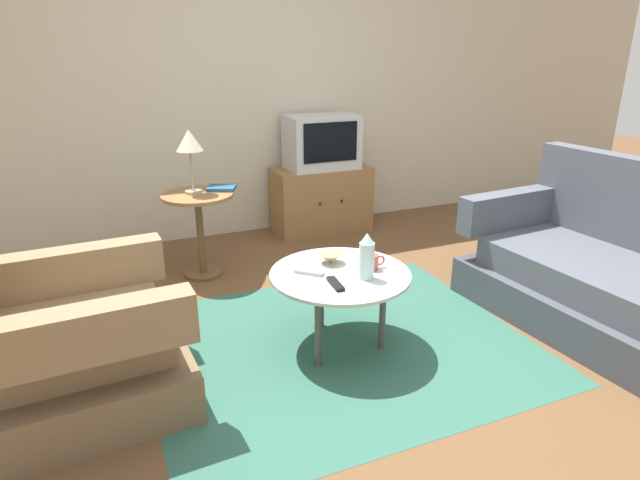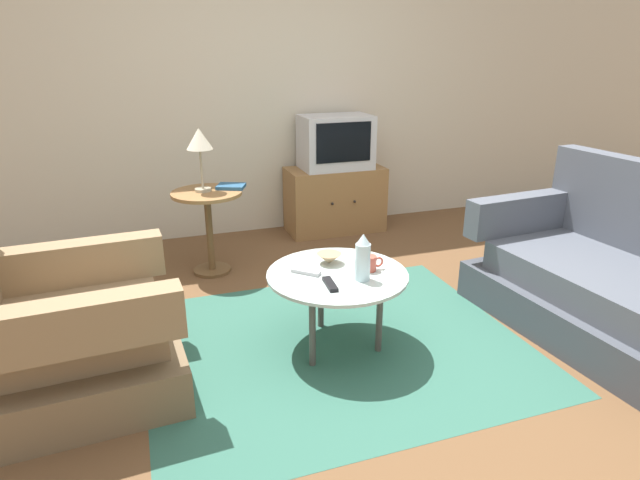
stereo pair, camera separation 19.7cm
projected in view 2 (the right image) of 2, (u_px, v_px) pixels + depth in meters
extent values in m
plane|color=brown|center=(361.00, 349.00, 2.98)|extent=(16.00, 16.00, 0.00)
cube|color=#BCB29E|center=(260.00, 76.00, 4.53)|extent=(9.00, 0.12, 2.70)
cube|color=#2D5B4C|center=(336.00, 345.00, 3.02)|extent=(2.08, 1.75, 0.00)
cube|color=brown|center=(83.00, 368.00, 2.59)|extent=(0.98, 0.92, 0.24)
cube|color=#846B4C|center=(76.00, 330.00, 2.52)|extent=(0.82, 0.63, 0.18)
cube|color=#846B4C|center=(67.00, 328.00, 2.13)|extent=(0.93, 0.20, 0.22)
cube|color=#846B4C|center=(71.00, 264.00, 2.76)|extent=(0.93, 0.20, 0.22)
cube|color=#3E424B|center=(599.00, 314.00, 3.12)|extent=(0.99, 1.57, 0.24)
cube|color=#4C515B|center=(606.00, 281.00, 3.04)|extent=(0.82, 1.28, 0.18)
cube|color=#4C515B|center=(524.00, 213.00, 3.56)|extent=(0.88, 0.21, 0.25)
cylinder|color=#B2C6C1|center=(337.00, 274.00, 2.87)|extent=(0.77, 0.77, 0.02)
cylinder|color=#4C4742|center=(321.00, 294.00, 3.15)|extent=(0.04, 0.04, 0.43)
cylinder|color=#4C4742|center=(312.00, 329.00, 2.76)|extent=(0.04, 0.04, 0.43)
cylinder|color=#4C4742|center=(379.00, 316.00, 2.89)|extent=(0.04, 0.04, 0.43)
cylinder|color=olive|center=(207.00, 193.00, 3.79)|extent=(0.50, 0.50, 0.02)
cylinder|color=brown|center=(210.00, 234.00, 3.90)|extent=(0.05, 0.05, 0.59)
cylinder|color=brown|center=(212.00, 270.00, 4.00)|extent=(0.28, 0.28, 0.02)
cube|color=olive|center=(335.00, 199.00, 4.80)|extent=(0.86, 0.41, 0.58)
sphere|color=black|center=(332.00, 204.00, 4.57)|extent=(0.02, 0.02, 0.02)
sphere|color=black|center=(355.00, 202.00, 4.63)|extent=(0.02, 0.02, 0.02)
cube|color=#B7B7BC|center=(336.00, 142.00, 4.62)|extent=(0.61, 0.39, 0.46)
cube|color=black|center=(344.00, 143.00, 4.44)|extent=(0.49, 0.01, 0.33)
cylinder|color=#9E937A|center=(203.00, 190.00, 3.80)|extent=(0.12, 0.12, 0.02)
cylinder|color=#9E937A|center=(201.00, 169.00, 3.75)|extent=(0.02, 0.02, 0.28)
cone|color=beige|center=(199.00, 139.00, 3.67)|extent=(0.18, 0.18, 0.15)
cylinder|color=silver|center=(363.00, 262.00, 2.75)|extent=(0.08, 0.08, 0.20)
cone|color=silver|center=(363.00, 239.00, 2.70)|extent=(0.07, 0.07, 0.06)
cylinder|color=#B74C3D|center=(369.00, 263.00, 2.88)|extent=(0.08, 0.08, 0.08)
torus|color=#B74C3D|center=(378.00, 262.00, 2.90)|extent=(0.06, 0.01, 0.06)
cone|color=tan|center=(329.00, 258.00, 2.98)|extent=(0.14, 0.14, 0.06)
cube|color=black|center=(330.00, 284.00, 2.70)|extent=(0.06, 0.16, 0.02)
cube|color=#B2B2B7|center=(306.00, 272.00, 2.85)|extent=(0.15, 0.15, 0.02)
cube|color=navy|center=(231.00, 186.00, 3.88)|extent=(0.24, 0.22, 0.03)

